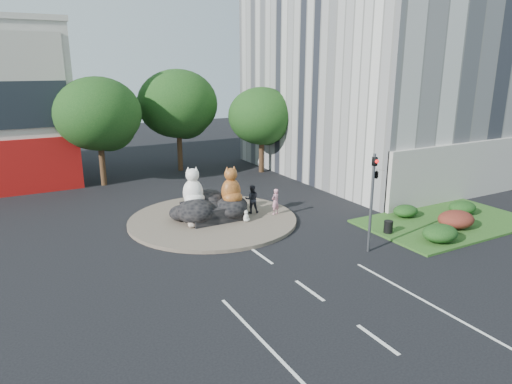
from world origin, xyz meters
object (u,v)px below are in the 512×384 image
Objects in this scene: kitten_white at (246,216)px; litter_bin at (388,227)px; cat_white at (193,186)px; pedestrian_pink at (275,202)px; pedestrian_dark at (252,199)px; kitten_calico at (192,219)px; cat_tabby at (231,185)px.

litter_bin is (6.09, -5.24, -0.10)m from kitten_white.
kitten_white is at bearing -8.82° from cat_white.
pedestrian_pink reaches higher than litter_bin.
litter_bin is (5.02, -6.53, -0.62)m from pedestrian_dark.
pedestrian_pink is (5.37, -0.22, 0.32)m from kitten_calico.
kitten_calico is 4.31m from pedestrian_dark.
kitten_white is at bearing 71.19° from pedestrian_dark.
kitten_white is 2.28m from pedestrian_pink.
cat_white reaches higher than pedestrian_dark.
pedestrian_dark is at bearing 127.55° from litter_bin.
kitten_white is at bearing 139.28° from litter_bin.
cat_tabby is 3.01m from pedestrian_pink.
pedestrian_dark is (1.52, 0.22, -1.15)m from cat_tabby.
kitten_calico is at bearing -88.58° from cat_white.
cat_tabby reaches higher than pedestrian_pink.
litter_bin is at bearing 107.36° from pedestrian_pink.
cat_white is at bearing -34.98° from pedestrian_pink.
pedestrian_pink is 2.34× the size of litter_bin.
kitten_white is 0.45× the size of pedestrian_pink.
cat_tabby is 3.30× the size of litter_bin.
pedestrian_pink is (4.74, -1.50, -1.25)m from cat_white.
cat_tabby is 2.37× the size of kitten_calico.
cat_tabby is 9.26m from litter_bin.
litter_bin is at bearing 14.50° from kitten_calico.
kitten_calico is 3.21m from kitten_white.
pedestrian_dark reaches higher than pedestrian_pink.
cat_tabby is at bearing 68.92° from kitten_white.
pedestrian_dark is 8.26m from litter_bin.
pedestrian_pink reaches higher than kitten_calico.
cat_tabby is at bearing 6.78° from cat_white.
pedestrian_pink is at bearing 44.32° from kitten_calico.
cat_tabby reaches higher than kitten_white.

